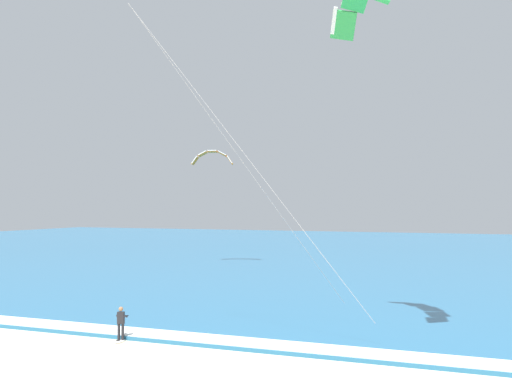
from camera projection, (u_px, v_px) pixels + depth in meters
sea at (393, 253)px, 85.14m from camera, size 200.00×120.00×0.20m
surf_foam at (193, 337)px, 30.44m from camera, size 200.00×1.90×0.04m
surfboard at (121, 340)px, 30.63m from camera, size 0.79×1.47×0.09m
kitesurfer at (121, 322)px, 30.66m from camera, size 0.61×0.61×1.69m
kite_distant at (212, 156)px, 69.73m from camera, size 4.77×2.22×1.68m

